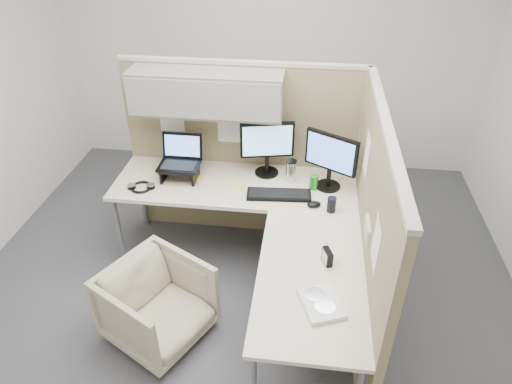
# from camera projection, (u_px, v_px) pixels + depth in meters

# --- Properties ---
(ground) EXTENTS (4.50, 4.50, 0.00)m
(ground) POSITION_uv_depth(u_px,v_px,m) (240.00, 295.00, 3.68)
(ground) COLOR #3E3F44
(ground) RESTS_ON ground
(partition_back) EXTENTS (2.00, 0.36, 1.63)m
(partition_back) POSITION_uv_depth(u_px,v_px,m) (227.00, 126.00, 3.78)
(partition_back) COLOR #8A7D5A
(partition_back) RESTS_ON ground
(partition_right) EXTENTS (0.07, 2.03, 1.63)m
(partition_right) POSITION_uv_depth(u_px,v_px,m) (367.00, 230.00, 3.08)
(partition_right) COLOR #8A7D5A
(partition_right) RESTS_ON ground
(desk) EXTENTS (2.00, 1.98, 0.73)m
(desk) POSITION_uv_depth(u_px,v_px,m) (257.00, 220.00, 3.39)
(desk) COLOR beige
(desk) RESTS_ON ground
(office_chair) EXTENTS (0.82, 0.84, 0.65)m
(office_chair) POSITION_uv_depth(u_px,v_px,m) (157.00, 302.00, 3.20)
(office_chair) COLOR beige
(office_chair) RESTS_ON ground
(monitor_left) EXTENTS (0.44, 0.20, 0.47)m
(monitor_left) POSITION_uv_depth(u_px,v_px,m) (267.00, 145.00, 3.71)
(monitor_left) COLOR black
(monitor_left) RESTS_ON desk
(monitor_right) EXTENTS (0.40, 0.25, 0.47)m
(monitor_right) POSITION_uv_depth(u_px,v_px,m) (331.00, 157.00, 3.54)
(monitor_right) COLOR black
(monitor_right) RESTS_ON desk
(laptop_station) EXTENTS (0.33, 0.29, 0.35)m
(laptop_station) POSITION_uv_depth(u_px,v_px,m) (180.00, 163.00, 3.74)
(laptop_station) COLOR black
(laptop_station) RESTS_ON desk
(keyboard) EXTENTS (0.51, 0.20, 0.02)m
(keyboard) POSITION_uv_depth(u_px,v_px,m) (279.00, 195.00, 3.57)
(keyboard) COLOR black
(keyboard) RESTS_ON desk
(mouse) EXTENTS (0.12, 0.10, 0.04)m
(mouse) POSITION_uv_depth(u_px,v_px,m) (314.00, 204.00, 3.45)
(mouse) COLOR black
(mouse) RESTS_ON desk
(travel_mug) EXTENTS (0.09, 0.09, 0.19)m
(travel_mug) POSITION_uv_depth(u_px,v_px,m) (291.00, 171.00, 3.72)
(travel_mug) COLOR silver
(travel_mug) RESTS_ON desk
(soda_can_green) EXTENTS (0.07, 0.07, 0.12)m
(soda_can_green) POSITION_uv_depth(u_px,v_px,m) (332.00, 205.00, 3.38)
(soda_can_green) COLOR black
(soda_can_green) RESTS_ON desk
(soda_can_silver) EXTENTS (0.07, 0.07, 0.12)m
(soda_can_silver) POSITION_uv_depth(u_px,v_px,m) (314.00, 182.00, 3.63)
(soda_can_silver) COLOR #268C1E
(soda_can_silver) RESTS_ON desk
(sticky_note_c) EXTENTS (0.09, 0.09, 0.01)m
(sticky_note_c) POSITION_uv_depth(u_px,v_px,m) (198.00, 179.00, 3.78)
(sticky_note_c) COLOR yellow
(sticky_note_c) RESTS_ON desk
(sticky_note_d) EXTENTS (0.10, 0.10, 0.01)m
(sticky_note_d) POSITION_uv_depth(u_px,v_px,m) (239.00, 186.00, 3.69)
(sticky_note_d) COLOR yellow
(sticky_note_d) RESTS_ON desk
(headphones) EXTENTS (0.22, 0.20, 0.03)m
(headphones) POSITION_uv_depth(u_px,v_px,m) (141.00, 187.00, 3.66)
(headphones) COLOR black
(headphones) RESTS_ON desk
(paper_stack) EXTENTS (0.30, 0.33, 0.03)m
(paper_stack) POSITION_uv_depth(u_px,v_px,m) (321.00, 303.00, 2.63)
(paper_stack) COLOR white
(paper_stack) RESTS_ON desk
(desk_clock) EXTENTS (0.07, 0.11, 0.10)m
(desk_clock) POSITION_uv_depth(u_px,v_px,m) (327.00, 257.00, 2.91)
(desk_clock) COLOR black
(desk_clock) RESTS_ON desk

